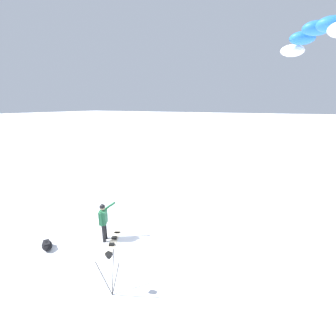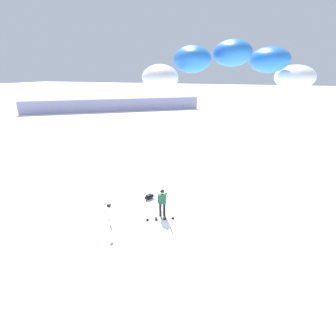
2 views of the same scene
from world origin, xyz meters
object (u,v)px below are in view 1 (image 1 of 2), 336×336
(snowboard, at_px, (113,242))
(gear_bag_large, at_px, (47,245))
(snowboarder, at_px, (104,219))
(traction_kite, at_px, (315,35))
(camera_tripod, at_px, (110,266))

(snowboard, relative_size, gear_bag_large, 2.18)
(snowboarder, distance_m, gear_bag_large, 2.30)
(traction_kite, distance_m, camera_tripod, 9.76)
(snowboarder, xyz_separation_m, traction_kite, (-3.75, 6.48, 6.60))
(snowboard, height_order, camera_tripod, camera_tripod)
(snowboarder, xyz_separation_m, gear_bag_large, (1.45, -1.59, -0.80))
(camera_tripod, bearing_deg, traction_kite, 142.44)
(snowboard, height_order, traction_kite, traction_kite)
(traction_kite, bearing_deg, snowboarder, -59.91)
(snowboard, bearing_deg, snowboarder, -86.72)
(gear_bag_large, bearing_deg, camera_tripod, 81.73)
(snowboarder, distance_m, camera_tripod, 2.87)
(snowboard, relative_size, traction_kite, 0.51)
(camera_tripod, bearing_deg, snowboard, -139.97)
(snowboard, bearing_deg, camera_tripod, 40.03)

